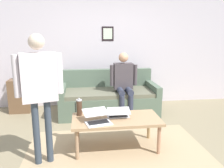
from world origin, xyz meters
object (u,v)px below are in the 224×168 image
at_px(person_standing, 39,83).
at_px(person_seated, 124,81).
at_px(side_shelf, 20,96).
at_px(french_press, 79,107).
at_px(coffee_table, 116,121).
at_px(laptop_center, 97,119).
at_px(flower_vase, 18,71).
at_px(couch, 108,99).
at_px(laptop_left, 118,114).

distance_m(person_standing, person_seated, 2.10).
bearing_deg(side_shelf, french_press, 127.43).
xyz_separation_m(side_shelf, person_seated, (-2.14, 0.52, 0.38)).
xyz_separation_m(coffee_table, person_standing, (0.99, 0.26, 0.65)).
relative_size(coffee_table, person_standing, 0.76).
distance_m(laptop_center, flower_vase, 2.51).
xyz_separation_m(coffee_table, person_seated, (-0.35, -1.32, 0.31)).
height_order(laptop_center, person_standing, person_standing).
bearing_deg(couch, person_seated, 141.36).
bearing_deg(french_press, laptop_center, 128.15).
relative_size(side_shelf, person_standing, 0.42).
height_order(couch, french_press, couch).
bearing_deg(coffee_table, french_press, -20.54).
distance_m(laptop_left, person_seated, 1.33).
height_order(couch, person_seated, person_seated).
xyz_separation_m(laptop_left, laptop_center, (0.31, 0.17, 0.00)).
bearing_deg(flower_vase, couch, 170.88).
bearing_deg(french_press, person_seated, -127.85).
bearing_deg(person_seated, side_shelf, -13.76).
distance_m(couch, person_standing, 2.23).
bearing_deg(flower_vase, person_standing, 110.89).
bearing_deg(laptop_center, french_press, -51.85).
height_order(laptop_left, person_standing, person_standing).
distance_m(couch, french_press, 1.51).
xyz_separation_m(couch, laptop_left, (0.03, 1.50, 0.20)).
height_order(couch, side_shelf, couch).
relative_size(side_shelf, flower_vase, 1.63).
relative_size(french_press, person_seated, 0.21).
distance_m(french_press, side_shelf, 2.09).
distance_m(flower_vase, person_seated, 2.21).
height_order(laptop_center, person_seated, person_seated).
bearing_deg(coffee_table, flower_vase, -45.87).
height_order(flower_vase, person_standing, person_standing).
bearing_deg(person_seated, french_press, 52.15).
bearing_deg(laptop_left, person_seated, -103.84).
bearing_deg(person_standing, flower_vase, -69.11).
distance_m(couch, laptop_left, 1.51).
relative_size(couch, person_standing, 1.20).
distance_m(coffee_table, person_standing, 1.21).
height_order(flower_vase, person_seated, person_seated).
distance_m(side_shelf, person_standing, 2.36).
xyz_separation_m(coffee_table, laptop_center, (0.28, 0.12, 0.09)).
height_order(laptop_center, flower_vase, flower_vase).
relative_size(side_shelf, person_seated, 0.55).
bearing_deg(side_shelf, flower_vase, -18.65).
bearing_deg(coffee_table, person_seated, -104.84).
bearing_deg(couch, flower_vase, -9.12).
height_order(laptop_left, person_seated, person_seated).
xyz_separation_m(person_standing, person_seated, (-1.34, -1.58, -0.34)).
bearing_deg(french_press, couch, -113.62).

